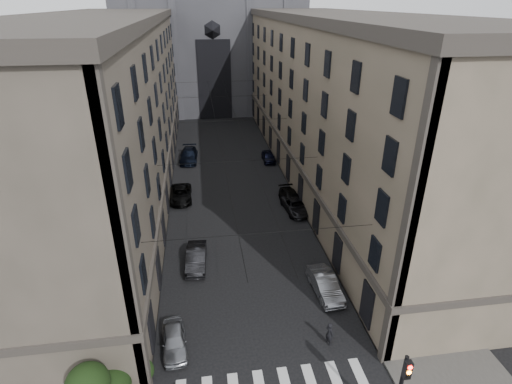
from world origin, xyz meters
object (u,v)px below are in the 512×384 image
car_right_far (268,157)px  pedestrian (329,334)px  car_right_midfar (291,198)px  car_right_midnear (296,206)px  car_right_near (325,285)px  car_left_midfar (181,194)px  car_left_far (189,155)px  car_left_near (174,340)px  car_left_midnear (196,258)px  gothic_tower (209,13)px

car_right_far → pedestrian: size_ratio=2.32×
car_right_midfar → car_right_midnear: bearing=-92.3°
car_right_midnear → pedestrian: size_ratio=2.76×
car_right_near → car_right_midnear: bearing=82.4°
car_left_midfar → car_right_near: (11.12, -17.46, 0.05)m
car_left_far → pedestrian: pedestrian is taller
car_left_near → car_right_far: (11.57, 31.54, 0.02)m
car_left_near → car_right_midfar: car_right_midfar is taller
car_right_near → car_left_midnear: bearing=149.0°
car_right_midfar → car_right_far: car_right_midfar is taller
car_right_far → pedestrian: bearing=-92.5°
car_left_midnear → car_right_midnear: 13.15m
car_left_midfar → car_right_midnear: 12.77m
car_left_near → car_right_near: car_right_near is taller
car_right_near → car_right_far: (0.52, 27.72, -0.08)m
gothic_tower → car_left_far: gothic_tower is taller
car_left_near → car_right_midfar: 21.95m
car_left_near → car_right_far: car_right_far is taller
car_left_near → car_right_midnear: car_left_near is taller
car_left_near → car_left_far: size_ratio=0.69×
gothic_tower → car_left_midnear: (-4.20, -57.17, -17.05)m
car_left_midnear → car_left_far: car_left_far is taller
car_left_far → pedestrian: (9.09, -34.32, 0.04)m
car_right_midfar → car_right_near: bearing=-97.4°
car_left_far → car_left_midnear: bearing=-85.4°
car_right_midfar → car_left_midnear: bearing=-141.1°
car_left_far → car_right_midfar: bearing=-50.3°
car_left_near → car_right_far: bearing=64.4°
car_right_midfar → pedestrian: 19.66m
car_left_midfar → car_left_far: bearing=85.5°
pedestrian → car_right_near: bearing=-38.5°
car_left_midfar → car_right_midfar: (11.88, -2.78, 0.00)m
car_left_midfar → car_right_far: bearing=40.8°
car_left_midfar → car_right_near: size_ratio=1.10×
car_right_near → pedestrian: 5.03m
car_left_midfar → car_right_near: car_right_near is taller
car_left_midfar → car_left_far: (0.81, 11.98, 0.11)m
car_left_midnear → pedestrian: size_ratio=2.67×
gothic_tower → pedestrian: bearing=-86.5°
car_left_near → car_right_midfar: (11.81, 18.49, 0.04)m
gothic_tower → pedestrian: 69.19m
car_right_near → car_left_far: bearing=105.4°
car_left_far → car_right_far: size_ratio=1.41×
car_left_midfar → car_right_midnear: bearing=-21.3°
car_left_midfar → car_right_far: (11.64, 10.27, -0.02)m
car_left_near → car_left_midfar: bearing=84.7°
car_right_midnear → car_right_midfar: car_right_midfar is taller
car_right_far → gothic_tower: bearing=100.3°
car_right_near → car_right_far: size_ratio=1.15×
car_left_near → car_left_midfar: car_left_midfar is taller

